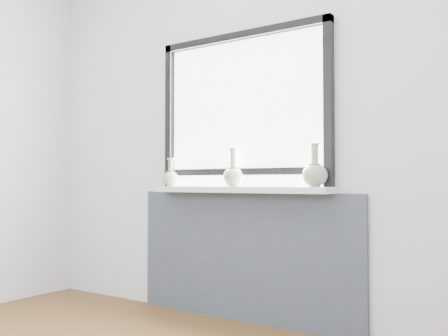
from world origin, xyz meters
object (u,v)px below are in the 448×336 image
Objects in this scene: windowsill at (237,190)px; vase_c at (315,173)px; vase_a at (171,177)px; vase_b at (233,175)px.

windowsill is 5.02× the size of vase_c.
vase_a is at bearing -179.86° from vase_c.
vase_a is 0.78× the size of vase_c.
vase_b is (0.53, 0.02, 0.01)m from vase_a.
vase_b is at bearing 169.98° from windowsill.
vase_c reaches higher than windowsill.
vase_c is at bearing 0.14° from vase_a.
windowsill is 6.46× the size of vase_a.
vase_c reaches higher than vase_a.
windowsill is at bearing -10.02° from vase_b.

